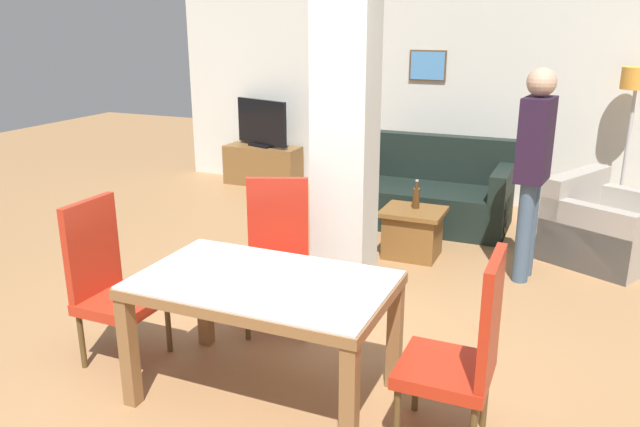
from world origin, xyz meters
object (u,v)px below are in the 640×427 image
at_px(dining_chair_far_left, 277,252).
at_px(floor_lamp, 635,94).
at_px(dining_chair_head_right, 464,350).
at_px(tv_screen, 262,124).
at_px(standing_person, 534,160).
at_px(armchair, 603,230).
at_px(dining_chair_head_left, 109,280).
at_px(sofa, 427,195).
at_px(bottle, 416,197).
at_px(dining_table, 264,305).
at_px(tv_stand, 263,165).
at_px(coffee_table, 412,232).

bearing_deg(dining_chair_far_left, floor_lamp, -146.46).
distance_m(dining_chair_head_right, tv_screen, 5.59).
bearing_deg(floor_lamp, standing_person, -112.44).
bearing_deg(armchair, dining_chair_far_left, -16.87).
xyz_separation_m(dining_chair_head_left, floor_lamp, (3.09, 4.31, 0.85)).
relative_size(dining_chair_head_right, sofa, 0.61).
relative_size(armchair, bottle, 4.55).
bearing_deg(standing_person, dining_chair_far_left, 141.90).
distance_m(dining_chair_far_left, dining_chair_head_right, 1.72).
height_order(dining_chair_head_right, standing_person, standing_person).
height_order(dining_chair_head_left, dining_chair_head_right, same).
bearing_deg(dining_table, standing_person, 63.52).
relative_size(dining_table, sofa, 0.82).
height_order(bottle, floor_lamp, floor_lamp).
relative_size(dining_table, armchair, 1.17).
height_order(dining_chair_head_left, tv_stand, dining_chair_head_left).
relative_size(armchair, standing_person, 0.69).
xyz_separation_m(coffee_table, tv_screen, (-2.55, 1.83, 0.58)).
height_order(dining_chair_head_left, coffee_table, dining_chair_head_left).
bearing_deg(coffee_table, tv_screen, 144.25).
height_order(dining_chair_head_right, floor_lamp, floor_lamp).
bearing_deg(armchair, tv_screen, -79.67).
height_order(dining_chair_far_left, dining_chair_head_left, same).
relative_size(dining_chair_far_left, sofa, 0.61).
distance_m(dining_chair_head_right, floor_lamp, 4.47).
relative_size(dining_table, tv_stand, 1.41).
bearing_deg(armchair, coffee_table, -42.44).
bearing_deg(tv_screen, floor_lamp, -162.03).
height_order(dining_chair_head_left, sofa, dining_chair_head_left).
distance_m(dining_chair_head_right, coffee_table, 2.72).
distance_m(dining_chair_far_left, tv_stand, 4.04).
relative_size(armchair, tv_stand, 1.21).
height_order(sofa, floor_lamp, floor_lamp).
distance_m(sofa, coffee_table, 1.06).
xyz_separation_m(dining_chair_head_left, tv_stand, (-1.24, 4.37, -0.29)).
bearing_deg(floor_lamp, sofa, -159.57).
bearing_deg(armchair, sofa, -77.37).
xyz_separation_m(coffee_table, standing_person, (1.01, -0.13, 0.79)).
distance_m(armchair, coffee_table, 1.73).
bearing_deg(coffee_table, dining_chair_head_right, -69.83).
height_order(tv_screen, floor_lamp, floor_lamp).
distance_m(dining_chair_head_left, tv_stand, 4.55).
bearing_deg(tv_screen, dining_table, 137.08).
bearing_deg(tv_screen, tv_stand, -0.00).
bearing_deg(dining_chair_far_left, armchair, -155.64).
distance_m(dining_chair_head_left, sofa, 3.79).
bearing_deg(dining_chair_far_left, standing_person, -157.45).
bearing_deg(armchair, dining_table, -3.32).
distance_m(dining_chair_head_left, standing_person, 3.38).
bearing_deg(tv_screen, standing_person, 169.96).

